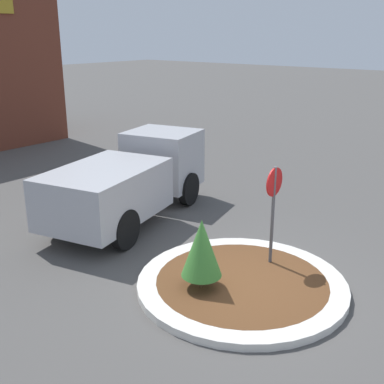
# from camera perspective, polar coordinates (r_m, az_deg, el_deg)

# --- Properties ---
(ground_plane) EXTENTS (120.00, 120.00, 0.00)m
(ground_plane) POSITION_cam_1_polar(r_m,az_deg,el_deg) (9.81, 5.88, -11.14)
(ground_plane) COLOR #514F4C
(traffic_island) EXTENTS (4.15, 4.15, 0.15)m
(traffic_island) POSITION_cam_1_polar(r_m,az_deg,el_deg) (9.78, 5.89, -10.75)
(traffic_island) COLOR silver
(traffic_island) RESTS_ON ground_plane
(stop_sign) EXTENTS (0.60, 0.07, 2.26)m
(stop_sign) POSITION_cam_1_polar(r_m,az_deg,el_deg) (10.00, 9.62, -1.06)
(stop_sign) COLOR #4C4C51
(stop_sign) RESTS_ON ground_plane
(island_shrub) EXTENTS (0.78, 0.78, 1.39)m
(island_shrub) POSITION_cam_1_polar(r_m,az_deg,el_deg) (9.08, 1.15, -6.64)
(island_shrub) COLOR brown
(island_shrub) RESTS_ON traffic_island
(utility_truck) EXTENTS (5.73, 3.17, 2.08)m
(utility_truck) POSITION_cam_1_polar(r_m,az_deg,el_deg) (12.95, -7.26, 1.56)
(utility_truck) COLOR #B2B2B7
(utility_truck) RESTS_ON ground_plane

